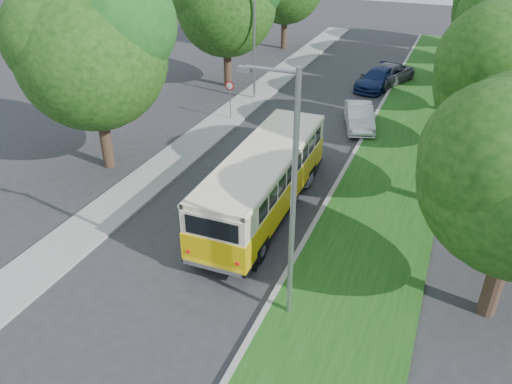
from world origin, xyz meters
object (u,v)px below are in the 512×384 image
at_px(vintage_bus, 264,183).
at_px(car_white, 359,117).
at_px(lamppost_near, 290,196).
at_px(car_blue, 378,79).
at_px(lamppost_far, 253,37).
at_px(car_grey, 385,75).
at_px(car_silver, 302,160).

relative_size(vintage_bus, car_white, 2.34).
relative_size(lamppost_near, car_blue, 1.67).
distance_m(lamppost_far, car_grey, 10.74).
distance_m(lamppost_far, car_white, 8.72).
bearing_deg(car_grey, car_white, -67.95).
xyz_separation_m(car_silver, car_grey, (1.32, 15.64, 0.04)).
bearing_deg(lamppost_far, vintage_bus, -65.45).
bearing_deg(vintage_bus, car_grey, 84.55).
bearing_deg(car_grey, car_silver, -73.05).
bearing_deg(lamppost_near, car_blue, 93.74).
bearing_deg(car_blue, lamppost_near, -73.35).
height_order(lamppost_far, car_blue, lamppost_far).
distance_m(lamppost_near, car_white, 16.71).
xyz_separation_m(lamppost_far, car_grey, (7.66, 6.71, -3.41)).
distance_m(lamppost_far, car_silver, 11.48).
relative_size(lamppost_far, car_white, 1.79).
relative_size(car_silver, car_grey, 0.77).
bearing_deg(car_silver, lamppost_far, 118.58).
bearing_deg(car_blue, lamppost_far, -129.89).
bearing_deg(lamppost_near, lamppost_far, 115.71).
relative_size(lamppost_near, vintage_bus, 0.82).
height_order(car_blue, car_grey, car_grey).
relative_size(vintage_bus, car_silver, 2.51).
height_order(vintage_bus, car_grey, vintage_bus).
relative_size(lamppost_far, vintage_bus, 0.77).
bearing_deg(vintage_bus, car_white, 80.48).
bearing_deg(lamppost_near, car_white, 94.25).
bearing_deg(car_silver, car_grey, 78.40).
bearing_deg(car_grey, lamppost_far, -116.99).
bearing_deg(car_grey, vintage_bus, -72.97).
distance_m(lamppost_near, car_blue, 24.40).
height_order(lamppost_far, car_white, lamppost_far).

